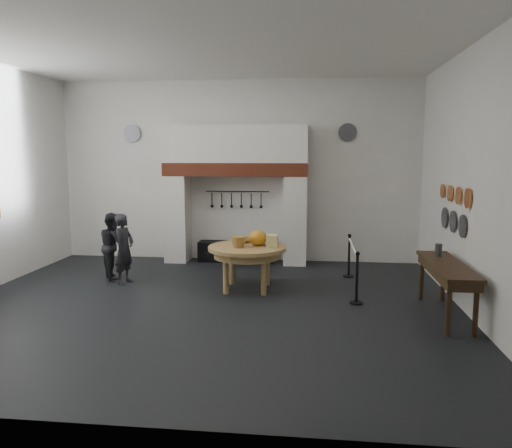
# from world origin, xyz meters

# --- Properties ---
(floor) EXTENTS (9.00, 8.00, 0.02)m
(floor) POSITION_xyz_m (0.00, 0.00, 0.00)
(floor) COLOR black
(floor) RESTS_ON ground
(ceiling) EXTENTS (9.00, 8.00, 0.02)m
(ceiling) POSITION_xyz_m (0.00, 0.00, 4.50)
(ceiling) COLOR silver
(ceiling) RESTS_ON wall_back
(wall_back) EXTENTS (9.00, 0.02, 4.50)m
(wall_back) POSITION_xyz_m (0.00, 4.00, 2.25)
(wall_back) COLOR silver
(wall_back) RESTS_ON floor
(wall_front) EXTENTS (9.00, 0.02, 4.50)m
(wall_front) POSITION_xyz_m (0.00, -4.00, 2.25)
(wall_front) COLOR silver
(wall_front) RESTS_ON floor
(wall_right) EXTENTS (0.02, 8.00, 4.50)m
(wall_right) POSITION_xyz_m (4.50, 0.00, 2.25)
(wall_right) COLOR silver
(wall_right) RESTS_ON floor
(chimney_pier_left) EXTENTS (0.55, 0.70, 2.15)m
(chimney_pier_left) POSITION_xyz_m (-1.48, 3.65, 1.07)
(chimney_pier_left) COLOR silver
(chimney_pier_left) RESTS_ON floor
(chimney_pier_right) EXTENTS (0.55, 0.70, 2.15)m
(chimney_pier_right) POSITION_xyz_m (1.48, 3.65, 1.07)
(chimney_pier_right) COLOR silver
(chimney_pier_right) RESTS_ON floor
(hearth_brick_band) EXTENTS (3.50, 0.72, 0.32)m
(hearth_brick_band) POSITION_xyz_m (0.00, 3.65, 2.31)
(hearth_brick_band) COLOR #9E442B
(hearth_brick_band) RESTS_ON chimney_pier_left
(chimney_hood) EXTENTS (3.50, 0.70, 0.90)m
(chimney_hood) POSITION_xyz_m (0.00, 3.65, 2.92)
(chimney_hood) COLOR silver
(chimney_hood) RESTS_ON hearth_brick_band
(iron_range) EXTENTS (1.90, 0.45, 0.50)m
(iron_range) POSITION_xyz_m (0.00, 3.72, 0.25)
(iron_range) COLOR black
(iron_range) RESTS_ON floor
(utensil_rail) EXTENTS (1.60, 0.02, 0.02)m
(utensil_rail) POSITION_xyz_m (0.00, 3.92, 1.75)
(utensil_rail) COLOR black
(utensil_rail) RESTS_ON wall_back
(work_table) EXTENTS (1.94, 1.94, 0.07)m
(work_table) POSITION_xyz_m (0.61, 1.17, 0.84)
(work_table) COLOR tan
(work_table) RESTS_ON floor
(pumpkin) EXTENTS (0.36, 0.36, 0.31)m
(pumpkin) POSITION_xyz_m (0.81, 1.27, 1.03)
(pumpkin) COLOR orange
(pumpkin) RESTS_ON work_table
(cheese_block_big) EXTENTS (0.22, 0.22, 0.24)m
(cheese_block_big) POSITION_xyz_m (1.11, 1.12, 0.99)
(cheese_block_big) COLOR #D1C47D
(cheese_block_big) RESTS_ON work_table
(cheese_block_small) EXTENTS (0.18, 0.18, 0.20)m
(cheese_block_small) POSITION_xyz_m (1.09, 1.42, 0.97)
(cheese_block_small) COLOR #D1CB7D
(cheese_block_small) RESTS_ON work_table
(wicker_basket) EXTENTS (0.40, 0.40, 0.22)m
(wicker_basket) POSITION_xyz_m (0.46, 1.02, 0.98)
(wicker_basket) COLOR #A47D3C
(wicker_basket) RESTS_ON work_table
(bread_loaf) EXTENTS (0.31, 0.18, 0.13)m
(bread_loaf) POSITION_xyz_m (0.51, 1.52, 0.94)
(bread_loaf) COLOR #A4743A
(bread_loaf) RESTS_ON work_table
(visitor_near) EXTENTS (0.44, 0.59, 1.46)m
(visitor_near) POSITION_xyz_m (-1.99, 1.35, 0.73)
(visitor_near) COLOR black
(visitor_near) RESTS_ON floor
(visitor_far) EXTENTS (0.84, 0.88, 1.44)m
(visitor_far) POSITION_xyz_m (-2.39, 1.75, 0.72)
(visitor_far) COLOR black
(visitor_far) RESTS_ON floor
(side_table) EXTENTS (0.55, 2.20, 0.06)m
(side_table) POSITION_xyz_m (4.10, -0.13, 0.87)
(side_table) COLOR #332412
(side_table) RESTS_ON floor
(pewter_jug) EXTENTS (0.12, 0.12, 0.22)m
(pewter_jug) POSITION_xyz_m (4.10, 0.47, 1.01)
(pewter_jug) COLOR #434348
(pewter_jug) RESTS_ON side_table
(copper_pan_a) EXTENTS (0.03, 0.34, 0.34)m
(copper_pan_a) POSITION_xyz_m (4.46, 0.20, 1.95)
(copper_pan_a) COLOR #C6662D
(copper_pan_a) RESTS_ON wall_right
(copper_pan_b) EXTENTS (0.03, 0.32, 0.32)m
(copper_pan_b) POSITION_xyz_m (4.46, 0.75, 1.95)
(copper_pan_b) COLOR #C6662D
(copper_pan_b) RESTS_ON wall_right
(copper_pan_c) EXTENTS (0.03, 0.30, 0.30)m
(copper_pan_c) POSITION_xyz_m (4.46, 1.30, 1.95)
(copper_pan_c) COLOR #C6662D
(copper_pan_c) RESTS_ON wall_right
(copper_pan_d) EXTENTS (0.03, 0.28, 0.28)m
(copper_pan_d) POSITION_xyz_m (4.46, 1.85, 1.95)
(copper_pan_d) COLOR #C6662D
(copper_pan_d) RESTS_ON wall_right
(pewter_plate_left) EXTENTS (0.03, 0.40, 0.40)m
(pewter_plate_left) POSITION_xyz_m (4.46, 0.40, 1.45)
(pewter_plate_left) COLOR #4C4C51
(pewter_plate_left) RESTS_ON wall_right
(pewter_plate_mid) EXTENTS (0.03, 0.40, 0.40)m
(pewter_plate_mid) POSITION_xyz_m (4.46, 1.00, 1.45)
(pewter_plate_mid) COLOR #4C4C51
(pewter_plate_mid) RESTS_ON wall_right
(pewter_plate_right) EXTENTS (0.03, 0.40, 0.40)m
(pewter_plate_right) POSITION_xyz_m (4.46, 1.60, 1.45)
(pewter_plate_right) COLOR #4C4C51
(pewter_plate_right) RESTS_ON wall_right
(pewter_plate_back_left) EXTENTS (0.44, 0.03, 0.44)m
(pewter_plate_back_left) POSITION_xyz_m (-2.70, 3.96, 3.20)
(pewter_plate_back_left) COLOR #4C4C51
(pewter_plate_back_left) RESTS_ON wall_back
(pewter_plate_back_right) EXTENTS (0.44, 0.03, 0.44)m
(pewter_plate_back_right) POSITION_xyz_m (2.70, 3.96, 3.20)
(pewter_plate_back_right) COLOR #4C4C51
(pewter_plate_back_right) RESTS_ON wall_back
(barrier_post_near) EXTENTS (0.05, 0.05, 0.90)m
(barrier_post_near) POSITION_xyz_m (2.70, 0.43, 0.45)
(barrier_post_near) COLOR black
(barrier_post_near) RESTS_ON floor
(barrier_post_far) EXTENTS (0.05, 0.05, 0.90)m
(barrier_post_far) POSITION_xyz_m (2.70, 2.43, 0.45)
(barrier_post_far) COLOR black
(barrier_post_far) RESTS_ON floor
(barrier_rope) EXTENTS (0.04, 2.00, 0.04)m
(barrier_rope) POSITION_xyz_m (2.70, 1.43, 0.85)
(barrier_rope) COLOR white
(barrier_rope) RESTS_ON barrier_post_near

